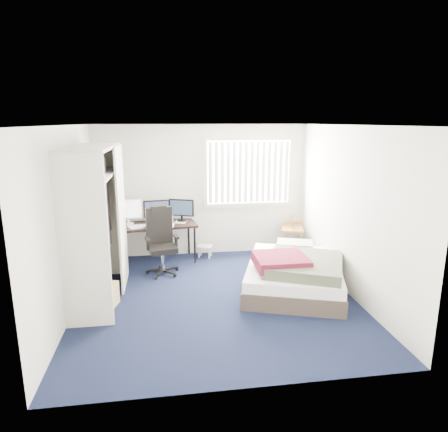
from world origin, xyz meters
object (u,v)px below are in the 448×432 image
object	(u,v)px
office_chair	(161,248)
bed	(295,272)
nightstand	(292,229)
desk	(155,222)

from	to	relation	value
office_chair	bed	size ratio (longest dim) A/B	0.51
office_chair	nightstand	bearing A→B (deg)	15.07
desk	nightstand	distance (m)	2.66
office_chair	nightstand	world-z (taller)	office_chair
desk	nightstand	xyz separation A→B (m)	(2.65, 0.09, -0.26)
office_chair	nightstand	distance (m)	2.63
bed	nightstand	bearing A→B (deg)	73.58
desk	nightstand	world-z (taller)	desk
nightstand	bed	size ratio (longest dim) A/B	0.40
desk	office_chair	distance (m)	0.68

